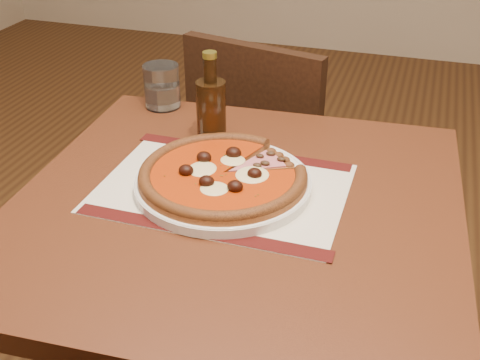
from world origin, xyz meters
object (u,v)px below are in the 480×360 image
object	(u,v)px
bottle	(211,110)
plate	(223,183)
pizza	(223,174)
water_glass	(162,86)
chair_far	(268,156)
table	(237,244)

from	to	relation	value
bottle	plate	bearing A→B (deg)	-63.28
plate	pizza	world-z (taller)	pizza
water_glass	chair_far	bearing A→B (deg)	58.56
water_glass	pizza	bearing A→B (deg)	-50.19
pizza	bottle	bearing A→B (deg)	116.68
table	plate	xyz separation A→B (m)	(-0.04, 0.03, 0.11)
table	plate	distance (m)	0.12
water_glass	bottle	bearing A→B (deg)	-40.51
chair_far	plate	distance (m)	0.68
bottle	water_glass	bearing A→B (deg)	139.49
table	chair_far	world-z (taller)	chair_far
plate	pizza	xyz separation A→B (m)	(-0.00, -0.00, 0.02)
water_glass	table	bearing A→B (deg)	-49.05
plate	bottle	size ratio (longest dim) A/B	1.61
table	bottle	size ratio (longest dim) A/B	4.13
table	pizza	world-z (taller)	pizza
table	water_glass	distance (m)	0.48
pizza	bottle	size ratio (longest dim) A/B	1.53
chair_far	plate	xyz separation A→B (m)	(0.08, -0.62, 0.27)
plate	bottle	distance (m)	0.19
plate	water_glass	distance (m)	0.41
table	chair_far	distance (m)	0.67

